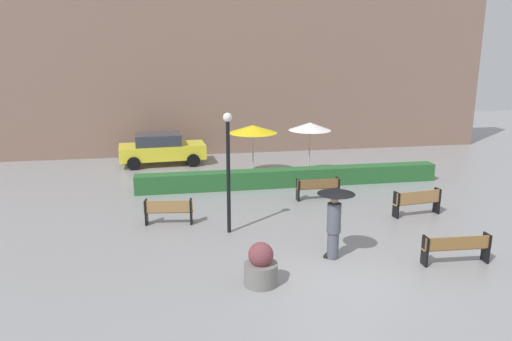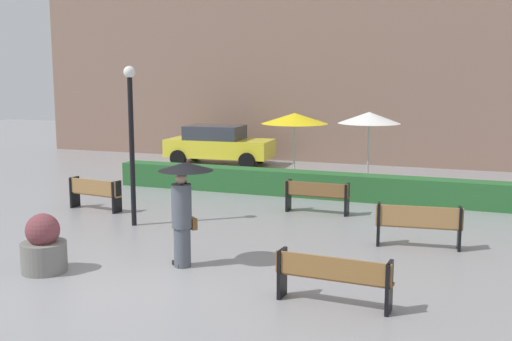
{
  "view_description": "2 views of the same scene",
  "coord_description": "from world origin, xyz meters",
  "px_view_note": "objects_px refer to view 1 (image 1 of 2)",
  "views": [
    {
      "loc": [
        -4.12,
        -10.93,
        5.68
      ],
      "look_at": [
        -1.23,
        5.03,
        1.6
      ],
      "focal_mm": 34.13,
      "sensor_mm": 36.0,
      "label": 1
    },
    {
      "loc": [
        5.51,
        -9.1,
        3.66
      ],
      "look_at": [
        0.96,
        3.06,
        1.6
      ],
      "focal_mm": 43.37,
      "sensor_mm": 36.0,
      "label": 2
    }
  ],
  "objects_px": {
    "patio_umbrella_yellow": "(253,129)",
    "patio_umbrella_white": "(310,127)",
    "parked_car": "(161,148)",
    "planter_pot": "(261,267)",
    "lamp_post": "(228,160)",
    "bench_far_right": "(418,201)",
    "bench_near_right": "(457,247)",
    "pedestrian_with_umbrella": "(335,212)",
    "bench_back_row": "(318,187)",
    "bench_far_left": "(169,210)"
  },
  "relations": [
    {
      "from": "pedestrian_with_umbrella",
      "to": "lamp_post",
      "type": "relative_size",
      "value": 0.53
    },
    {
      "from": "bench_far_left",
      "to": "patio_umbrella_yellow",
      "type": "relative_size",
      "value": 0.69
    },
    {
      "from": "bench_back_row",
      "to": "pedestrian_with_umbrella",
      "type": "bearing_deg",
      "value": -102.81
    },
    {
      "from": "bench_back_row",
      "to": "lamp_post",
      "type": "xyz_separation_m",
      "value": [
        -3.81,
        -2.8,
        1.84
      ]
    },
    {
      "from": "lamp_post",
      "to": "patio_umbrella_white",
      "type": "distance_m",
      "value": 7.78
    },
    {
      "from": "bench_near_right",
      "to": "bench_back_row",
      "type": "xyz_separation_m",
      "value": [
        -1.93,
        6.24,
        0.01
      ]
    },
    {
      "from": "bench_near_right",
      "to": "bench_far_right",
      "type": "bearing_deg",
      "value": 76.6
    },
    {
      "from": "parked_car",
      "to": "lamp_post",
      "type": "bearing_deg",
      "value": -77.7
    },
    {
      "from": "bench_near_right",
      "to": "patio_umbrella_yellow",
      "type": "xyz_separation_m",
      "value": [
        -3.78,
        10.24,
        1.67
      ]
    },
    {
      "from": "bench_near_right",
      "to": "bench_far_right",
      "type": "distance_m",
      "value": 3.94
    },
    {
      "from": "bench_far_left",
      "to": "pedestrian_with_umbrella",
      "type": "xyz_separation_m",
      "value": [
        4.49,
        -3.51,
        0.84
      ]
    },
    {
      "from": "bench_far_left",
      "to": "bench_far_right",
      "type": "bearing_deg",
      "value": -4.52
    },
    {
      "from": "lamp_post",
      "to": "patio_umbrella_white",
      "type": "relative_size",
      "value": 1.55
    },
    {
      "from": "bench_far_left",
      "to": "bench_near_right",
      "type": "xyz_separation_m",
      "value": [
        7.62,
        -4.51,
        -0.0
      ]
    },
    {
      "from": "bench_far_right",
      "to": "lamp_post",
      "type": "relative_size",
      "value": 0.47
    },
    {
      "from": "pedestrian_with_umbrella",
      "to": "patio_umbrella_yellow",
      "type": "distance_m",
      "value": 9.3
    },
    {
      "from": "bench_far_left",
      "to": "patio_umbrella_yellow",
      "type": "height_order",
      "value": "patio_umbrella_yellow"
    },
    {
      "from": "pedestrian_with_umbrella",
      "to": "patio_umbrella_yellow",
      "type": "height_order",
      "value": "patio_umbrella_yellow"
    },
    {
      "from": "bench_far_right",
      "to": "planter_pot",
      "type": "distance_m",
      "value": 7.51
    },
    {
      "from": "bench_far_right",
      "to": "pedestrian_with_umbrella",
      "type": "bearing_deg",
      "value": -144.89
    },
    {
      "from": "pedestrian_with_umbrella",
      "to": "parked_car",
      "type": "xyz_separation_m",
      "value": [
        -4.77,
        12.34,
        -0.52
      ]
    },
    {
      "from": "bench_near_right",
      "to": "parked_car",
      "type": "xyz_separation_m",
      "value": [
        -7.9,
        13.33,
        0.32
      ]
    },
    {
      "from": "planter_pot",
      "to": "patio_umbrella_white",
      "type": "distance_m",
      "value": 10.99
    },
    {
      "from": "lamp_post",
      "to": "bench_far_left",
      "type": "bearing_deg",
      "value": 150.26
    },
    {
      "from": "bench_near_right",
      "to": "patio_umbrella_white",
      "type": "relative_size",
      "value": 0.77
    },
    {
      "from": "bench_far_right",
      "to": "patio_umbrella_white",
      "type": "distance_m",
      "value": 6.58
    },
    {
      "from": "bench_near_right",
      "to": "pedestrian_with_umbrella",
      "type": "distance_m",
      "value": 3.38
    },
    {
      "from": "bench_far_left",
      "to": "parked_car",
      "type": "distance_m",
      "value": 8.83
    },
    {
      "from": "bench_far_left",
      "to": "patio_umbrella_yellow",
      "type": "bearing_deg",
      "value": 56.17
    },
    {
      "from": "patio_umbrella_yellow",
      "to": "patio_umbrella_white",
      "type": "bearing_deg",
      "value": -9.92
    },
    {
      "from": "parked_car",
      "to": "planter_pot",
      "type": "bearing_deg",
      "value": -79.61
    },
    {
      "from": "pedestrian_with_umbrella",
      "to": "patio_umbrella_white",
      "type": "bearing_deg",
      "value": 78.03
    },
    {
      "from": "planter_pot",
      "to": "lamp_post",
      "type": "height_order",
      "value": "lamp_post"
    },
    {
      "from": "lamp_post",
      "to": "parked_car",
      "type": "distance_m",
      "value": 10.24
    },
    {
      "from": "bench_back_row",
      "to": "parked_car",
      "type": "bearing_deg",
      "value": 130.06
    },
    {
      "from": "patio_umbrella_white",
      "to": "parked_car",
      "type": "height_order",
      "value": "patio_umbrella_white"
    },
    {
      "from": "bench_far_right",
      "to": "bench_back_row",
      "type": "xyz_separation_m",
      "value": [
        -2.84,
        2.41,
        -0.04
      ]
    },
    {
      "from": "pedestrian_with_umbrella",
      "to": "patio_umbrella_white",
      "type": "relative_size",
      "value": 0.81
    },
    {
      "from": "parked_car",
      "to": "pedestrian_with_umbrella",
      "type": "bearing_deg",
      "value": -68.85
    },
    {
      "from": "bench_near_right",
      "to": "lamp_post",
      "type": "bearing_deg",
      "value": 149.1
    },
    {
      "from": "patio_umbrella_yellow",
      "to": "bench_far_right",
      "type": "bearing_deg",
      "value": -53.8
    },
    {
      "from": "patio_umbrella_white",
      "to": "parked_car",
      "type": "xyz_separation_m",
      "value": [
        -6.64,
        3.53,
        -1.47
      ]
    },
    {
      "from": "bench_near_right",
      "to": "planter_pot",
      "type": "distance_m",
      "value": 5.42
    },
    {
      "from": "patio_umbrella_yellow",
      "to": "parked_car",
      "type": "distance_m",
      "value": 5.33
    },
    {
      "from": "bench_far_right",
      "to": "bench_back_row",
      "type": "height_order",
      "value": "bench_far_right"
    },
    {
      "from": "bench_far_right",
      "to": "patio_umbrella_yellow",
      "type": "height_order",
      "value": "patio_umbrella_yellow"
    },
    {
      "from": "planter_pot",
      "to": "lamp_post",
      "type": "bearing_deg",
      "value": 95.11
    },
    {
      "from": "bench_far_left",
      "to": "lamp_post",
      "type": "relative_size",
      "value": 0.43
    },
    {
      "from": "bench_far_left",
      "to": "bench_back_row",
      "type": "relative_size",
      "value": 0.95
    },
    {
      "from": "patio_umbrella_white",
      "to": "bench_far_left",
      "type": "bearing_deg",
      "value": -140.24
    }
  ]
}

